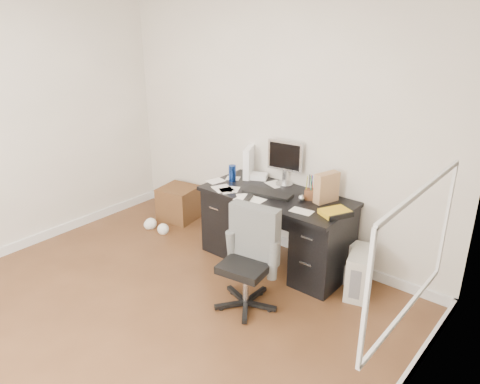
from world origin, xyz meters
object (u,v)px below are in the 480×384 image
at_px(keyboard, 268,193).
at_px(wicker_basket, 179,203).
at_px(desk, 276,227).
at_px(pc_tower, 360,273).
at_px(lcd_monitor, 285,163).
at_px(office_chair, 246,261).

relative_size(keyboard, wicker_basket, 1.18).
distance_m(desk, pc_tower, 0.94).
height_order(lcd_monitor, pc_tower, lcd_monitor).
bearing_deg(keyboard, pc_tower, -4.38).
distance_m(office_chair, wicker_basket, 1.99).
distance_m(desk, lcd_monitor, 0.65).
height_order(office_chair, wicker_basket, office_chair).
xyz_separation_m(keyboard, office_chair, (0.31, -0.72, -0.31)).
height_order(lcd_monitor, keyboard, lcd_monitor).
height_order(keyboard, pc_tower, keyboard).
bearing_deg(keyboard, wicker_basket, 163.94).
height_order(keyboard, wicker_basket, keyboard).
height_order(desk, keyboard, keyboard).
height_order(desk, office_chair, office_chair).
bearing_deg(wicker_basket, pc_tower, -1.47).
distance_m(lcd_monitor, pc_tower, 1.29).
height_order(desk, wicker_basket, desk).
distance_m(desk, wicker_basket, 1.53).
bearing_deg(lcd_monitor, pc_tower, -21.51).
bearing_deg(keyboard, lcd_monitor, 84.96).
relative_size(lcd_monitor, pc_tower, 1.12).
relative_size(keyboard, pc_tower, 1.15).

